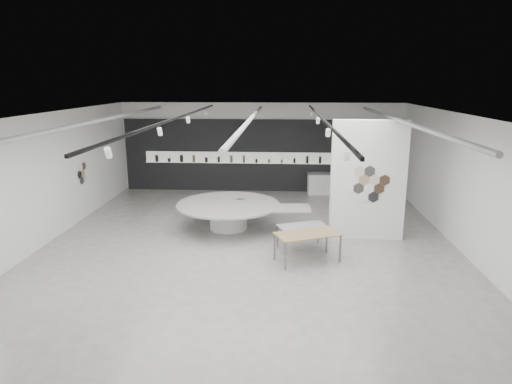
# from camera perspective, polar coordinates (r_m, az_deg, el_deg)

# --- Properties ---
(room) EXTENTS (12.02, 14.02, 3.82)m
(room) POSITION_cam_1_polar(r_m,az_deg,el_deg) (12.79, -1.34, 1.89)
(room) COLOR #9A9791
(room) RESTS_ON ground
(back_wall_display) EXTENTS (11.80, 0.27, 3.10)m
(back_wall_display) POSITION_cam_1_polar(r_m,az_deg,el_deg) (19.69, 0.38, 4.53)
(back_wall_display) COLOR black
(back_wall_display) RESTS_ON ground
(partition_column) EXTENTS (2.20, 0.38, 3.60)m
(partition_column) POSITION_cam_1_polar(r_m,az_deg,el_deg) (14.02, 13.83, 1.40)
(partition_column) COLOR white
(partition_column) RESTS_ON ground
(display_island) EXTENTS (4.42, 3.54, 0.85)m
(display_island) POSITION_cam_1_polar(r_m,az_deg,el_deg) (14.79, -3.21, -2.56)
(display_island) COLOR white
(display_island) RESTS_ON ground
(sample_table_wood) EXTENTS (1.85, 1.41, 0.78)m
(sample_table_wood) POSITION_cam_1_polar(r_m,az_deg,el_deg) (12.18, 6.45, -5.43)
(sample_table_wood) COLOR #95784D
(sample_table_wood) RESTS_ON ground
(sample_table_stone) EXTENTS (1.50, 1.10, 0.70)m
(sample_table_stone) POSITION_cam_1_polar(r_m,az_deg,el_deg) (13.08, 5.80, -4.43)
(sample_table_stone) COLOR gray
(sample_table_stone) RESTS_ON ground
(kitchen_counter) EXTENTS (1.61, 0.70, 1.25)m
(kitchen_counter) POSITION_cam_1_polar(r_m,az_deg,el_deg) (19.56, 8.77, 1.05)
(kitchen_counter) COLOR white
(kitchen_counter) RESTS_ON ground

